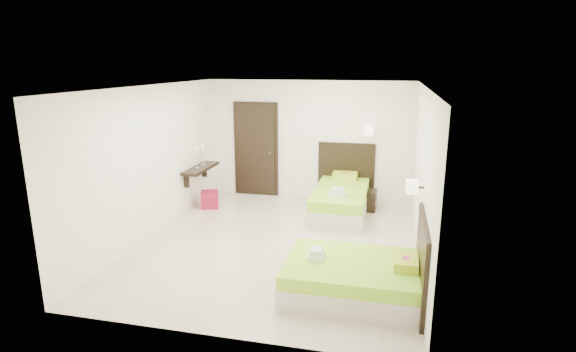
% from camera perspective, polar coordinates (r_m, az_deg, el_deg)
% --- Properties ---
extents(floor, '(5.50, 5.50, 0.00)m').
position_cam_1_polar(floor, '(7.69, -1.24, -8.47)').
color(floor, beige).
rests_on(floor, ground).
extents(bed_single, '(1.23, 2.05, 1.69)m').
position_cam_1_polar(bed_single, '(9.12, 6.74, -2.83)').
color(bed_single, beige).
rests_on(bed_single, ground).
extents(bed_double, '(1.76, 1.49, 1.45)m').
position_cam_1_polar(bed_double, '(6.06, 8.86, -12.47)').
color(bed_double, beige).
rests_on(bed_double, ground).
extents(nightstand, '(0.48, 0.43, 0.41)m').
position_cam_1_polar(nightstand, '(9.42, 9.72, -3.01)').
color(nightstand, black).
rests_on(nightstand, ground).
extents(ottoman, '(0.44, 0.44, 0.35)m').
position_cam_1_polar(ottoman, '(9.57, -9.91, -2.94)').
color(ottoman, maroon).
rests_on(ottoman, ground).
extents(door, '(1.02, 0.15, 2.14)m').
position_cam_1_polar(door, '(10.20, -4.09, 3.37)').
color(door, black).
rests_on(door, ground).
extents(console_shelf, '(0.35, 1.20, 0.78)m').
position_cam_1_polar(console_shelf, '(9.55, -11.09, 0.95)').
color(console_shelf, black).
rests_on(console_shelf, ground).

